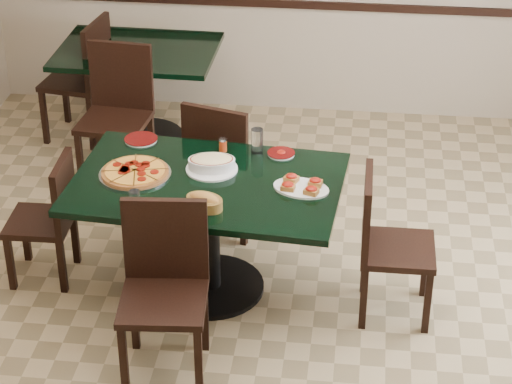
# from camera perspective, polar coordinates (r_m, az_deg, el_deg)

# --- Properties ---
(floor) EXTENTS (5.50, 5.50, 0.00)m
(floor) POSITION_cam_1_polar(r_m,az_deg,el_deg) (5.93, 0.66, -6.63)
(floor) COLOR #8F7852
(floor) RESTS_ON ground
(room_shell) EXTENTS (5.50, 5.50, 5.50)m
(room_shell) POSITION_cam_1_polar(r_m,az_deg,el_deg) (6.89, 10.91, 9.44)
(room_shell) COLOR silver
(room_shell) RESTS_ON floor
(main_table) EXTENTS (1.60, 1.10, 0.75)m
(main_table) POSITION_cam_1_polar(r_m,az_deg,el_deg) (5.78, -2.77, -0.93)
(main_table) COLOR black
(main_table) RESTS_ON floor
(back_table) EXTENTS (1.19, 0.88, 0.75)m
(back_table) POSITION_cam_1_polar(r_m,az_deg,el_deg) (7.61, -6.71, 6.55)
(back_table) COLOR black
(back_table) RESTS_ON floor
(chair_far) EXTENTS (0.54, 0.54, 0.94)m
(chair_far) POSITION_cam_1_polar(r_m,az_deg,el_deg) (6.37, -1.91, 1.84)
(chair_far) COLOR black
(chair_far) RESTS_ON floor
(chair_near) EXTENTS (0.48, 0.48, 0.96)m
(chair_near) POSITION_cam_1_polar(r_m,az_deg,el_deg) (5.25, -5.25, -5.00)
(chair_near) COLOR black
(chair_near) RESTS_ON floor
(chair_right) EXTENTS (0.42, 0.42, 0.89)m
(chair_right) POSITION_cam_1_polar(r_m,az_deg,el_deg) (5.67, 7.33, -2.64)
(chair_right) COLOR black
(chair_right) RESTS_ON floor
(chair_left) EXTENTS (0.39, 0.39, 0.81)m
(chair_left) POSITION_cam_1_polar(r_m,az_deg,el_deg) (6.08, -11.66, -1.24)
(chair_left) COLOR black
(chair_left) RESTS_ON floor
(back_chair_near) EXTENTS (0.50, 0.50, 0.98)m
(back_chair_near) POSITION_cam_1_polar(r_m,az_deg,el_deg) (7.10, -7.91, 4.92)
(back_chair_near) COLOR black
(back_chair_near) RESTS_ON floor
(back_chair_left) EXTENTS (0.51, 0.51, 0.96)m
(back_chair_left) POSITION_cam_1_polar(r_m,az_deg,el_deg) (7.70, -9.73, 6.73)
(back_chair_left) COLOR black
(back_chair_left) RESTS_ON floor
(pepperoni_pizza) EXTENTS (0.42, 0.42, 0.04)m
(pepperoni_pizza) POSITION_cam_1_polar(r_m,az_deg,el_deg) (5.77, -6.93, 1.13)
(pepperoni_pizza) COLOR silver
(pepperoni_pizza) RESTS_ON main_table
(lasagna_casserole) EXTENTS (0.30, 0.30, 0.09)m
(lasagna_casserole) POSITION_cam_1_polar(r_m,az_deg,el_deg) (5.78, -2.55, 1.67)
(lasagna_casserole) COLOR silver
(lasagna_casserole) RESTS_ON main_table
(bread_basket) EXTENTS (0.25, 0.22, 0.09)m
(bread_basket) POSITION_cam_1_polar(r_m,az_deg,el_deg) (5.41, -2.96, -0.54)
(bread_basket) COLOR brown
(bread_basket) RESTS_ON main_table
(bruschetta_platter) EXTENTS (0.37, 0.30, 0.05)m
(bruschetta_platter) POSITION_cam_1_polar(r_m,az_deg,el_deg) (5.59, 2.60, 0.36)
(bruschetta_platter) COLOR silver
(bruschetta_platter) RESTS_ON main_table
(side_plate_near) EXTENTS (0.17, 0.17, 0.02)m
(side_plate_near) POSITION_cam_1_polar(r_m,az_deg,el_deg) (5.40, -4.72, -1.06)
(side_plate_near) COLOR silver
(side_plate_near) RESTS_ON main_table
(side_plate_far_r) EXTENTS (0.17, 0.17, 0.03)m
(side_plate_far_r) POSITION_cam_1_polar(r_m,az_deg,el_deg) (5.96, 1.44, 2.23)
(side_plate_far_r) COLOR silver
(side_plate_far_r) RESTS_ON main_table
(side_plate_far_l) EXTENTS (0.20, 0.20, 0.02)m
(side_plate_far_l) POSITION_cam_1_polar(r_m,az_deg,el_deg) (6.16, -6.59, 3.00)
(side_plate_far_l) COLOR silver
(side_plate_far_l) RESTS_ON main_table
(napkin_setting) EXTENTS (0.16, 0.16, 0.01)m
(napkin_setting) POSITION_cam_1_polar(r_m,az_deg,el_deg) (5.45, -5.61, -0.88)
(napkin_setting) COLOR white
(napkin_setting) RESTS_ON main_table
(water_glass_a) EXTENTS (0.07, 0.07, 0.15)m
(water_glass_a) POSITION_cam_1_polar(r_m,az_deg,el_deg) (5.95, 0.07, 2.93)
(water_glass_a) COLOR silver
(water_glass_a) RESTS_ON main_table
(water_glass_b) EXTENTS (0.06, 0.06, 0.13)m
(water_glass_b) POSITION_cam_1_polar(r_m,az_deg,el_deg) (5.39, -6.93, -0.57)
(water_glass_b) COLOR silver
(water_glass_b) RESTS_ON main_table
(pepper_shaker) EXTENTS (0.05, 0.05, 0.08)m
(pepper_shaker) POSITION_cam_1_polar(r_m,az_deg,el_deg) (5.98, -1.90, 2.72)
(pepper_shaker) COLOR #B13112
(pepper_shaker) RESTS_ON main_table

